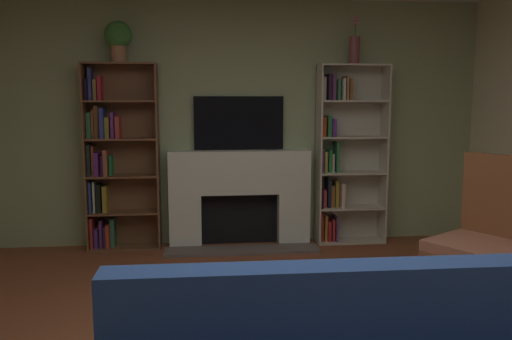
{
  "coord_description": "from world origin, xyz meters",
  "views": [
    {
      "loc": [
        -0.41,
        -2.64,
        1.55
      ],
      "look_at": [
        0.0,
        1.16,
        1.03
      ],
      "focal_mm": 36.45,
      "sensor_mm": 36.0,
      "label": 1
    }
  ],
  "objects_px": {
    "fireplace": "(240,195)",
    "bookshelf_right": "(343,155)",
    "vase_with_flowers": "(354,48)",
    "potted_plant": "(118,38)",
    "bookshelf_left": "(114,160)",
    "tv": "(239,123)",
    "armchair": "(492,234)"
  },
  "relations": [
    {
      "from": "bookshelf_left",
      "to": "fireplace",
      "type": "bearing_deg",
      "value": -1.45
    },
    {
      "from": "bookshelf_right",
      "to": "vase_with_flowers",
      "type": "relative_size",
      "value": 3.92
    },
    {
      "from": "fireplace",
      "to": "tv",
      "type": "bearing_deg",
      "value": 90.0
    },
    {
      "from": "potted_plant",
      "to": "vase_with_flowers",
      "type": "xyz_separation_m",
      "value": [
        2.41,
        -0.0,
        -0.07
      ]
    },
    {
      "from": "potted_plant",
      "to": "fireplace",
      "type": "bearing_deg",
      "value": 1.15
    },
    {
      "from": "bookshelf_right",
      "to": "potted_plant",
      "type": "height_order",
      "value": "potted_plant"
    },
    {
      "from": "bookshelf_left",
      "to": "bookshelf_right",
      "type": "distance_m",
      "value": 2.42
    },
    {
      "from": "fireplace",
      "to": "potted_plant",
      "type": "bearing_deg",
      "value": -178.85
    },
    {
      "from": "potted_plant",
      "to": "armchair",
      "type": "height_order",
      "value": "potted_plant"
    },
    {
      "from": "fireplace",
      "to": "bookshelf_right",
      "type": "distance_m",
      "value": 1.19
    },
    {
      "from": "vase_with_flowers",
      "to": "armchair",
      "type": "relative_size",
      "value": 0.43
    },
    {
      "from": "tv",
      "to": "vase_with_flowers",
      "type": "distance_m",
      "value": 1.44
    },
    {
      "from": "fireplace",
      "to": "armchair",
      "type": "bearing_deg",
      "value": -47.01
    },
    {
      "from": "bookshelf_left",
      "to": "armchair",
      "type": "relative_size",
      "value": 1.69
    },
    {
      "from": "fireplace",
      "to": "tv",
      "type": "relative_size",
      "value": 1.67
    },
    {
      "from": "bookshelf_right",
      "to": "armchair",
      "type": "height_order",
      "value": "bookshelf_right"
    },
    {
      "from": "tv",
      "to": "potted_plant",
      "type": "height_order",
      "value": "potted_plant"
    },
    {
      "from": "fireplace",
      "to": "vase_with_flowers",
      "type": "height_order",
      "value": "vase_with_flowers"
    },
    {
      "from": "bookshelf_right",
      "to": "armchair",
      "type": "relative_size",
      "value": 1.69
    },
    {
      "from": "fireplace",
      "to": "potted_plant",
      "type": "xyz_separation_m",
      "value": [
        -1.2,
        -0.02,
        1.61
      ]
    },
    {
      "from": "fireplace",
      "to": "armchair",
      "type": "xyz_separation_m",
      "value": [
        1.74,
        -1.86,
        0.01
      ]
    },
    {
      "from": "bookshelf_left",
      "to": "tv",
      "type": "bearing_deg",
      "value": 2.8
    },
    {
      "from": "bookshelf_left",
      "to": "potted_plant",
      "type": "height_order",
      "value": "potted_plant"
    },
    {
      "from": "fireplace",
      "to": "bookshelf_right",
      "type": "xyz_separation_m",
      "value": [
        1.12,
        0.03,
        0.41
      ]
    },
    {
      "from": "potted_plant",
      "to": "vase_with_flowers",
      "type": "relative_size",
      "value": 0.83
    },
    {
      "from": "fireplace",
      "to": "vase_with_flowers",
      "type": "bearing_deg",
      "value": -1.22
    },
    {
      "from": "bookshelf_left",
      "to": "armchair",
      "type": "height_order",
      "value": "bookshelf_left"
    },
    {
      "from": "bookshelf_right",
      "to": "potted_plant",
      "type": "relative_size",
      "value": 4.71
    },
    {
      "from": "bookshelf_right",
      "to": "potted_plant",
      "type": "xyz_separation_m",
      "value": [
        -2.33,
        -0.05,
        1.2
      ]
    },
    {
      "from": "tv",
      "to": "potted_plant",
      "type": "relative_size",
      "value": 2.33
    },
    {
      "from": "tv",
      "to": "vase_with_flowers",
      "type": "bearing_deg",
      "value": -5.76
    },
    {
      "from": "vase_with_flowers",
      "to": "armchair",
      "type": "xyz_separation_m",
      "value": [
        0.53,
        -1.84,
        -1.53
      ]
    }
  ]
}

